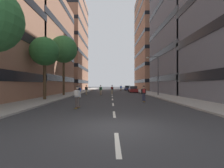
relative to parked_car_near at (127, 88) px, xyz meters
The scene contains 20 objects.
ground_plane 13.97m from the parked_car_near, 111.18° to the right, with size 182.83×182.83×0.00m, color #333335.
sidewalk_left 16.05m from the parked_car_near, 144.99° to the right, with size 3.71×83.80×0.14m, color #9E9991.
sidewalk_right 9.72m from the parked_car_near, 71.65° to the right, with size 3.71×83.80×0.14m, color #9E9991.
lane_markings 11.66m from the parked_car_near, 115.69° to the right, with size 0.16×72.20×0.01m.
building_left_mid 29.81m from the parked_car_near, 140.77° to the right, with size 13.91×18.75×20.22m.
building_left_far 28.17m from the parked_car_near, 161.81° to the left, with size 13.91×21.02×33.62m.
building_right_mid 26.08m from the parked_car_near, 56.56° to the right, with size 13.91×17.75×30.99m.
building_right_far 22.03m from the parked_car_near, 31.36° to the left, with size 13.91×21.25×35.52m.
parked_car_near is the anchor object (origin of this frame).
parked_car_mid 12.87m from the parked_car_near, 90.00° to the right, with size 1.82×4.40×1.52m.
street_tree_near 28.18m from the parked_car_near, 118.78° to the right, with size 4.48×4.48×9.87m.
street_tree_far 34.60m from the parked_car_near, 112.58° to the right, with size 3.39×3.39×7.38m.
streetlamp_right 24.26m from the parked_car_near, 84.47° to the right, with size 2.13×0.30×6.50m.
skater_0 5.29m from the parked_car_near, 116.27° to the right, with size 0.54×0.91×1.78m.
skater_1 30.03m from the parked_car_near, 108.81° to the right, with size 0.53×0.90×1.78m.
skater_2 22.74m from the parked_car_near, 115.75° to the right, with size 0.54×0.91×1.78m.
skater_3 38.79m from the parked_car_near, 101.79° to the right, with size 0.56×0.92×1.78m.
skater_4 33.35m from the parked_car_near, 92.88° to the right, with size 0.54×0.91×1.78m.
skater_5 22.91m from the parked_car_near, 108.03° to the right, with size 0.55×0.92×1.78m.
skater_6 18.99m from the parked_car_near, 105.31° to the right, with size 0.56×0.92×1.78m.
Camera 1 is at (-0.21, -7.15, 1.90)m, focal length 25.61 mm.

